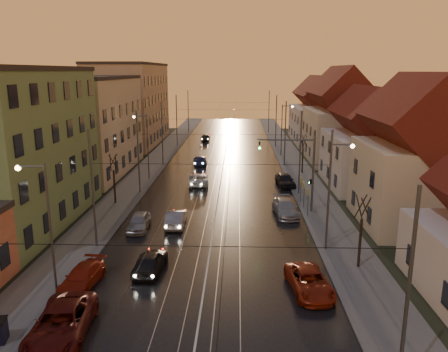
# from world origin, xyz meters

# --- Properties ---
(ground) EXTENTS (160.00, 160.00, 0.00)m
(ground) POSITION_xyz_m (0.00, 0.00, 0.00)
(ground) COLOR black
(ground) RESTS_ON ground
(road) EXTENTS (16.00, 120.00, 0.04)m
(road) POSITION_xyz_m (0.00, 40.00, 0.02)
(road) COLOR black
(road) RESTS_ON ground
(sidewalk_left) EXTENTS (4.00, 120.00, 0.15)m
(sidewalk_left) POSITION_xyz_m (-10.00, 40.00, 0.07)
(sidewalk_left) COLOR #4C4C4C
(sidewalk_left) RESTS_ON ground
(sidewalk_right) EXTENTS (4.00, 120.00, 0.15)m
(sidewalk_right) POSITION_xyz_m (10.00, 40.00, 0.07)
(sidewalk_right) COLOR #4C4C4C
(sidewalk_right) RESTS_ON ground
(tram_rail_0) EXTENTS (0.06, 120.00, 0.03)m
(tram_rail_0) POSITION_xyz_m (-2.20, 40.00, 0.06)
(tram_rail_0) COLOR gray
(tram_rail_0) RESTS_ON road
(tram_rail_1) EXTENTS (0.06, 120.00, 0.03)m
(tram_rail_1) POSITION_xyz_m (-0.77, 40.00, 0.06)
(tram_rail_1) COLOR gray
(tram_rail_1) RESTS_ON road
(tram_rail_2) EXTENTS (0.06, 120.00, 0.03)m
(tram_rail_2) POSITION_xyz_m (0.77, 40.00, 0.06)
(tram_rail_2) COLOR gray
(tram_rail_2) RESTS_ON road
(tram_rail_3) EXTENTS (0.06, 120.00, 0.03)m
(tram_rail_3) POSITION_xyz_m (2.20, 40.00, 0.06)
(tram_rail_3) COLOR gray
(tram_rail_3) RESTS_ON road
(apartment_left_1) EXTENTS (10.00, 18.00, 13.00)m
(apartment_left_1) POSITION_xyz_m (-17.50, 14.00, 6.50)
(apartment_left_1) COLOR #658756
(apartment_left_1) RESTS_ON ground
(apartment_left_2) EXTENTS (10.00, 20.00, 12.00)m
(apartment_left_2) POSITION_xyz_m (-17.50, 34.00, 6.00)
(apartment_left_2) COLOR #C0B794
(apartment_left_2) RESTS_ON ground
(apartment_left_3) EXTENTS (10.00, 24.00, 14.00)m
(apartment_left_3) POSITION_xyz_m (-17.50, 58.00, 7.00)
(apartment_left_3) COLOR tan
(apartment_left_3) RESTS_ON ground
(house_right_1) EXTENTS (8.67, 10.20, 10.80)m
(house_right_1) POSITION_xyz_m (17.00, 15.00, 5.45)
(house_right_1) COLOR beige
(house_right_1) RESTS_ON ground
(house_right_2) EXTENTS (9.18, 12.24, 9.20)m
(house_right_2) POSITION_xyz_m (17.00, 28.00, 4.64)
(house_right_2) COLOR silver
(house_right_2) RESTS_ON ground
(house_right_3) EXTENTS (9.18, 14.28, 11.50)m
(house_right_3) POSITION_xyz_m (17.00, 43.00, 5.80)
(house_right_3) COLOR beige
(house_right_3) RESTS_ON ground
(house_right_4) EXTENTS (9.18, 16.32, 10.00)m
(house_right_4) POSITION_xyz_m (17.00, 61.00, 5.05)
(house_right_4) COLOR silver
(house_right_4) RESTS_ON ground
(catenary_pole_r_0) EXTENTS (0.16, 0.16, 9.00)m
(catenary_pole_r_0) POSITION_xyz_m (8.60, -6.00, 4.50)
(catenary_pole_r_0) COLOR #595B60
(catenary_pole_r_0) RESTS_ON ground
(catenary_pole_l_1) EXTENTS (0.16, 0.16, 9.00)m
(catenary_pole_l_1) POSITION_xyz_m (-8.60, 9.00, 4.50)
(catenary_pole_l_1) COLOR #595B60
(catenary_pole_l_1) RESTS_ON ground
(catenary_pole_r_1) EXTENTS (0.16, 0.16, 9.00)m
(catenary_pole_r_1) POSITION_xyz_m (8.60, 9.00, 4.50)
(catenary_pole_r_1) COLOR #595B60
(catenary_pole_r_1) RESTS_ON ground
(catenary_pole_l_2) EXTENTS (0.16, 0.16, 9.00)m
(catenary_pole_l_2) POSITION_xyz_m (-8.60, 24.00, 4.50)
(catenary_pole_l_2) COLOR #595B60
(catenary_pole_l_2) RESTS_ON ground
(catenary_pole_r_2) EXTENTS (0.16, 0.16, 9.00)m
(catenary_pole_r_2) POSITION_xyz_m (8.60, 24.00, 4.50)
(catenary_pole_r_2) COLOR #595B60
(catenary_pole_r_2) RESTS_ON ground
(catenary_pole_l_3) EXTENTS (0.16, 0.16, 9.00)m
(catenary_pole_l_3) POSITION_xyz_m (-8.60, 39.00, 4.50)
(catenary_pole_l_3) COLOR #595B60
(catenary_pole_l_3) RESTS_ON ground
(catenary_pole_r_3) EXTENTS (0.16, 0.16, 9.00)m
(catenary_pole_r_3) POSITION_xyz_m (8.60, 39.00, 4.50)
(catenary_pole_r_3) COLOR #595B60
(catenary_pole_r_3) RESTS_ON ground
(catenary_pole_l_4) EXTENTS (0.16, 0.16, 9.00)m
(catenary_pole_l_4) POSITION_xyz_m (-8.60, 54.00, 4.50)
(catenary_pole_l_4) COLOR #595B60
(catenary_pole_l_4) RESTS_ON ground
(catenary_pole_r_4) EXTENTS (0.16, 0.16, 9.00)m
(catenary_pole_r_4) POSITION_xyz_m (8.60, 54.00, 4.50)
(catenary_pole_r_4) COLOR #595B60
(catenary_pole_r_4) RESTS_ON ground
(catenary_pole_l_5) EXTENTS (0.16, 0.16, 9.00)m
(catenary_pole_l_5) POSITION_xyz_m (-8.60, 72.00, 4.50)
(catenary_pole_l_5) COLOR #595B60
(catenary_pole_l_5) RESTS_ON ground
(catenary_pole_r_5) EXTENTS (0.16, 0.16, 9.00)m
(catenary_pole_r_5) POSITION_xyz_m (8.60, 72.00, 4.50)
(catenary_pole_r_5) COLOR #595B60
(catenary_pole_r_5) RESTS_ON ground
(street_lamp_0) EXTENTS (1.75, 0.32, 8.00)m
(street_lamp_0) POSITION_xyz_m (-9.10, 2.00, 4.89)
(street_lamp_0) COLOR #595B60
(street_lamp_0) RESTS_ON ground
(street_lamp_1) EXTENTS (1.75, 0.32, 8.00)m
(street_lamp_1) POSITION_xyz_m (9.10, 10.00, 4.89)
(street_lamp_1) COLOR #595B60
(street_lamp_1) RESTS_ON ground
(street_lamp_2) EXTENTS (1.75, 0.32, 8.00)m
(street_lamp_2) POSITION_xyz_m (-9.10, 30.00, 4.89)
(street_lamp_2) COLOR #595B60
(street_lamp_2) RESTS_ON ground
(street_lamp_3) EXTENTS (1.75, 0.32, 8.00)m
(street_lamp_3) POSITION_xyz_m (9.10, 46.00, 4.89)
(street_lamp_3) COLOR #595B60
(street_lamp_3) RESTS_ON ground
(traffic_light_mast) EXTENTS (5.30, 0.32, 7.20)m
(traffic_light_mast) POSITION_xyz_m (7.99, 18.00, 4.60)
(traffic_light_mast) COLOR #595B60
(traffic_light_mast) RESTS_ON ground
(bare_tree_0) EXTENTS (1.09, 1.09, 5.11)m
(bare_tree_0) POSITION_xyz_m (-10.20, 20.00, 2.49)
(bare_tree_0) COLOR black
(bare_tree_0) RESTS_ON ground
(bare_tree_1) EXTENTS (1.09, 1.09, 5.11)m
(bare_tree_1) POSITION_xyz_m (10.20, 6.00, 2.49)
(bare_tree_1) COLOR black
(bare_tree_1) RESTS_ON ground
(bare_tree_2) EXTENTS (1.09, 1.09, 5.11)m
(bare_tree_2) POSITION_xyz_m (10.40, 34.00, 2.49)
(bare_tree_2) COLOR black
(bare_tree_2) RESTS_ON ground
(driving_car_0) EXTENTS (1.99, 4.31, 1.43)m
(driving_car_0) POSITION_xyz_m (-3.75, 5.09, 0.71)
(driving_car_0) COLOR black
(driving_car_0) RESTS_ON ground
(driving_car_1) EXTENTS (1.57, 4.33, 1.42)m
(driving_car_1) POSITION_xyz_m (-3.24, 13.86, 0.71)
(driving_car_1) COLOR gray
(driving_car_1) RESTS_ON ground
(driving_car_2) EXTENTS (2.67, 4.97, 1.33)m
(driving_car_2) POSITION_xyz_m (-2.57, 27.83, 0.66)
(driving_car_2) COLOR silver
(driving_car_2) RESTS_ON ground
(driving_car_3) EXTENTS (2.34, 4.63, 1.29)m
(driving_car_3) POSITION_xyz_m (-3.31, 39.09, 0.64)
(driving_car_3) COLOR navy
(driving_car_3) RESTS_ON ground
(driving_car_4) EXTENTS (1.81, 4.06, 1.36)m
(driving_car_4) POSITION_xyz_m (-4.12, 60.65, 0.68)
(driving_car_4) COLOR black
(driving_car_4) RESTS_ON ground
(parked_left_1) EXTENTS (3.07, 5.86, 1.58)m
(parked_left_1) POSITION_xyz_m (-6.70, -2.42, 0.79)
(parked_left_1) COLOR #4D100D
(parked_left_1) RESTS_ON ground
(parked_left_2) EXTENTS (2.17, 4.43, 1.24)m
(parked_left_2) POSITION_xyz_m (-7.55, 2.96, 0.62)
(parked_left_2) COLOR maroon
(parked_left_2) RESTS_ON ground
(parked_left_3) EXTENTS (1.80, 4.11, 1.38)m
(parked_left_3) POSITION_xyz_m (-6.24, 12.91, 0.69)
(parked_left_3) COLOR #9B9CA0
(parked_left_3) RESTS_ON ground
(parked_right_0) EXTENTS (2.80, 5.04, 1.33)m
(parked_right_0) POSITION_xyz_m (6.37, 2.65, 0.67)
(parked_right_0) COLOR maroon
(parked_right_0) RESTS_ON ground
(parked_right_1) EXTENTS (2.42, 5.04, 1.41)m
(parked_right_1) POSITION_xyz_m (6.45, 17.10, 0.71)
(parked_right_1) COLOR #A9A8AE
(parked_right_1) RESTS_ON ground
(parked_right_2) EXTENTS (2.32, 4.56, 1.49)m
(parked_right_2) POSITION_xyz_m (7.52, 27.54, 0.74)
(parked_right_2) COLOR black
(parked_right_2) RESTS_ON ground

